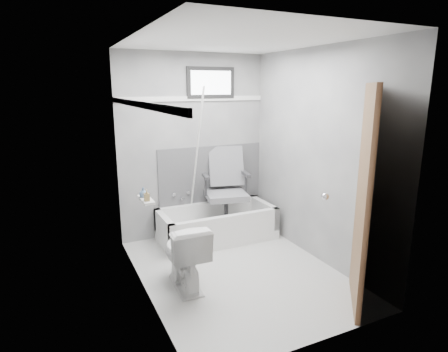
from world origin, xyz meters
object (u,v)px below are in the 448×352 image
bathtub (217,224)px  office_chair (226,189)px  soap_bottle_a (147,195)px  toilet (184,255)px  soap_bottle_b (143,192)px  door (412,205)px

bathtub → office_chair: (0.15, 0.04, 0.44)m
office_chair → soap_bottle_a: (-1.26, -0.90, 0.31)m
toilet → soap_bottle_b: soap_bottle_b is taller
office_chair → soap_bottle_b: bearing=-136.3°
office_chair → door: size_ratio=0.53×
bathtub → office_chair: size_ratio=1.40×
office_chair → soap_bottle_a: bearing=-131.8°
bathtub → office_chair: 0.47m
door → soap_bottle_b: bearing=142.1°
toilet → soap_bottle_a: (-0.32, 0.11, 0.62)m
door → soap_bottle_b: door is taller
office_chair → soap_bottle_a: 1.58m
toilet → bathtub: bearing=-126.5°
office_chair → toilet: bearing=-120.3°
door → soap_bottle_b: (-1.92, 1.49, -0.04)m
door → soap_bottle_a: (-1.92, 1.35, -0.03)m
office_chair → toilet: size_ratio=1.54×
bathtub → office_chair: bearing=15.3°
door → office_chair: bearing=106.2°
toilet → door: (1.60, -1.24, 0.66)m
bathtub → office_chair: office_chair is taller
door → soap_bottle_b: 2.43m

